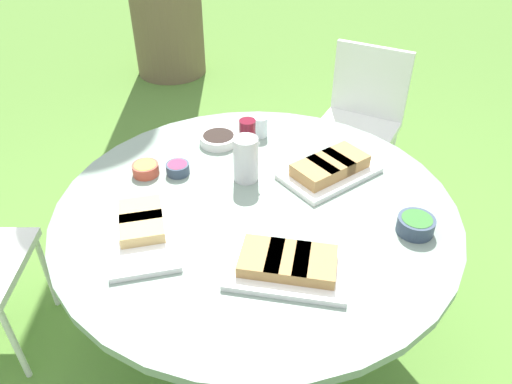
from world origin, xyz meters
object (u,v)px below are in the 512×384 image
Objects in this scene: dining_table at (256,224)px; water_pitcher at (246,159)px; wine_glass at (248,133)px; chair_near_left at (361,114)px.

dining_table is 8.08× the size of water_pitcher.
chair_near_left is at bearing 43.15° from wine_glass.
dining_table is 1.65× the size of chair_near_left.
dining_table is 7.47× the size of wine_glass.
chair_near_left reaches higher than dining_table.
wine_glass is (-0.79, -0.74, 0.37)m from chair_near_left.
wine_glass is (0.02, 0.28, 0.23)m from dining_table.
chair_near_left is 1.22m from water_pitcher.
chair_near_left is 4.90× the size of water_pitcher.
wine_glass reaches higher than dining_table.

